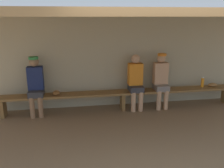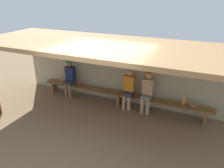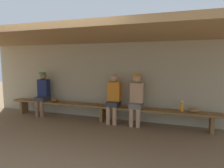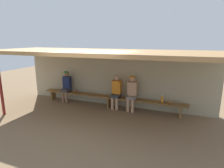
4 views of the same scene
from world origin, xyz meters
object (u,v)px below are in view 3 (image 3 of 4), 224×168
Objects in this scene: water_bottle_blue at (182,106)px; baseball_glove_dark_brown at (194,110)px; player_middle at (114,96)px; bench at (103,108)px; player_rightmost at (43,92)px; player_leftmost at (136,97)px; baseball_glove_tan at (55,100)px.

baseball_glove_dark_brown is at bearing -3.50° from water_bottle_blue.
baseball_glove_dark_brown is at bearing 0.68° from player_middle.
player_rightmost is (-2.00, 0.00, 0.36)m from bench.
bench is at bearing 178.26° from baseball_glove_dark_brown.
player_middle is 5.56× the size of baseball_glove_dark_brown.
baseball_glove_dark_brown is at bearing 0.66° from bench.
baseball_glove_dark_brown is (2.04, 0.02, -0.22)m from player_middle.
player_leftmost reaches higher than baseball_glove_tan.
bench is at bearing -0.10° from player_rightmost.
player_leftmost is 2.95m from player_rightmost.
player_middle reaches higher than baseball_glove_tan.
player_middle is (-0.63, -0.00, -0.02)m from player_leftmost.
baseball_glove_tan is (-3.64, -0.04, -0.08)m from water_bottle_blue.
player_leftmost is 0.63m from player_middle.
water_bottle_blue is (1.13, 0.04, -0.16)m from player_leftmost.
baseball_glove_tan and baseball_glove_dark_brown have the same top height.
player_leftmost is 1.43m from baseball_glove_dark_brown.
player_rightmost reaches higher than baseball_glove_tan.
player_leftmost and player_rightmost have the same top height.
water_bottle_blue is (2.08, 0.04, 0.20)m from bench.
baseball_glove_dark_brown is (1.41, 0.02, -0.24)m from player_leftmost.
baseball_glove_tan is (-2.51, 0.00, -0.24)m from player_leftmost.
player_leftmost reaches higher than water_bottle_blue.
baseball_glove_dark_brown reaches higher than bench.
bench is 25.00× the size of baseball_glove_tan.
bench is 1.56m from baseball_glove_tan.
player_rightmost is 5.60× the size of baseball_glove_tan.
baseball_glove_tan is at bearing 179.81° from bench.
player_rightmost is 4.36m from baseball_glove_dark_brown.
player_leftmost is 5.60× the size of baseball_glove_dark_brown.
player_leftmost is at bearing 178.56° from baseball_glove_dark_brown.
baseball_glove_dark_brown is (4.35, 0.02, -0.24)m from player_rightmost.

